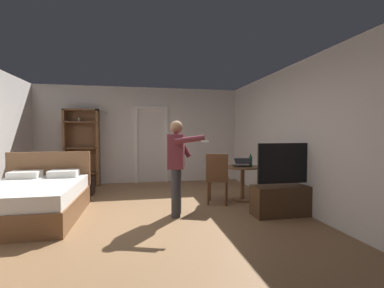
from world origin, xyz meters
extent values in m
plane|color=olive|center=(0.00, 0.00, 0.00)|extent=(6.82, 6.82, 0.00)
cube|color=silver|center=(0.00, 3.16, 1.32)|extent=(5.73, 0.12, 2.65)
cube|color=silver|center=(2.80, 0.00, 1.32)|extent=(0.12, 6.44, 2.65)
cube|color=white|center=(-0.14, 3.08, 1.02)|extent=(0.08, 0.08, 2.05)
cube|color=white|center=(0.71, 3.08, 1.02)|extent=(0.08, 0.08, 2.05)
cube|color=white|center=(0.28, 3.08, 2.09)|extent=(0.93, 0.08, 0.08)
cube|color=brown|center=(-1.75, 0.23, 0.17)|extent=(1.49, 1.95, 0.35)
cube|color=white|center=(-1.75, 0.23, 0.46)|extent=(1.43, 1.89, 0.22)
cube|color=brown|center=(-1.75, 1.16, 0.51)|extent=(1.49, 0.08, 1.02)
cube|color=white|center=(-2.08, 0.90, 0.63)|extent=(0.50, 0.34, 0.12)
cube|color=white|center=(-1.43, 0.90, 0.63)|extent=(0.50, 0.34, 0.12)
cube|color=brown|center=(-1.92, 2.90, 1.00)|extent=(0.06, 0.32, 2.00)
cube|color=brown|center=(-1.11, 2.90, 1.00)|extent=(0.06, 0.32, 2.00)
cube|color=brown|center=(-1.51, 2.90, 1.98)|extent=(0.86, 0.32, 0.04)
cube|color=brown|center=(-1.51, 3.05, 1.00)|extent=(0.86, 0.02, 2.00)
cube|color=brown|center=(-1.51, 2.90, 0.33)|extent=(0.80, 0.32, 0.03)
cube|color=brown|center=(-1.51, 2.90, 1.00)|extent=(0.80, 0.32, 0.03)
cube|color=brown|center=(-1.51, 2.90, 1.66)|extent=(0.80, 0.32, 0.03)
cylinder|color=#9FB18E|center=(-1.57, 2.90, 1.73)|extent=(0.06, 0.06, 0.10)
cube|color=#4C331E|center=(2.44, -0.35, 0.25)|extent=(1.26, 0.40, 0.50)
cube|color=black|center=(2.44, -0.37, 0.88)|extent=(1.15, 0.05, 0.67)
cube|color=#5E6BA0|center=(2.44, -0.34, 0.88)|extent=(1.09, 0.01, 0.61)
cylinder|color=brown|center=(2.04, 0.72, 0.33)|extent=(0.08, 0.08, 0.67)
cylinder|color=brown|center=(2.04, 0.72, 0.01)|extent=(0.42, 0.42, 0.03)
cylinder|color=brown|center=(2.04, 0.72, 0.68)|extent=(0.70, 0.70, 0.03)
cube|color=black|center=(2.01, 0.72, 0.71)|extent=(0.35, 0.26, 0.02)
cube|color=black|center=(1.99, 0.60, 0.82)|extent=(0.34, 0.23, 0.10)
cube|color=navy|center=(1.99, 0.61, 0.82)|extent=(0.31, 0.20, 0.08)
cylinder|color=#154629|center=(2.18, 0.64, 0.81)|extent=(0.06, 0.06, 0.21)
cylinder|color=#154629|center=(2.18, 0.64, 0.94)|extent=(0.03, 0.03, 0.05)
cylinder|color=brown|center=(1.69, 0.69, 0.23)|extent=(0.04, 0.04, 0.45)
cylinder|color=brown|center=(1.37, 0.81, 0.23)|extent=(0.04, 0.04, 0.45)
cylinder|color=brown|center=(1.57, 0.37, 0.23)|extent=(0.04, 0.04, 0.45)
cylinder|color=brown|center=(1.25, 0.50, 0.23)|extent=(0.04, 0.04, 0.45)
cube|color=brown|center=(1.47, 0.59, 0.47)|extent=(0.54, 0.54, 0.04)
cube|color=brown|center=(1.41, 0.43, 0.74)|extent=(0.41, 0.19, 0.50)
cylinder|color=#333338|center=(0.59, 0.09, 0.40)|extent=(0.15, 0.15, 0.80)
cylinder|color=#333338|center=(0.55, -0.12, 0.40)|extent=(0.15, 0.15, 0.80)
cube|color=brown|center=(0.57, -0.01, 1.08)|extent=(0.34, 0.43, 0.57)
sphere|color=#936B4C|center=(0.57, -0.01, 1.48)|extent=(0.22, 0.22, 0.22)
cylinder|color=brown|center=(0.70, 0.18, 1.18)|extent=(0.33, 0.16, 0.46)
cylinder|color=brown|center=(0.75, -0.28, 1.28)|extent=(0.48, 0.19, 0.15)
cube|color=white|center=(0.97, -0.35, 1.25)|extent=(0.12, 0.06, 0.04)
cube|color=black|center=(-1.35, 1.85, 0.19)|extent=(0.60, 0.37, 0.38)
camera|label=1|loc=(-0.02, -4.36, 1.39)|focal=24.66mm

